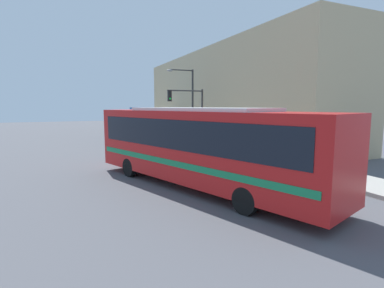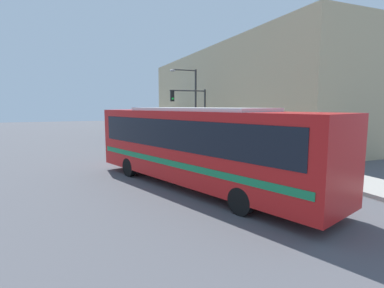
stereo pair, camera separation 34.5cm
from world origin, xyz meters
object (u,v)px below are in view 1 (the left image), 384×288
traffic_light_pole (190,106)px  street_lamp (189,98)px  parking_meter (214,135)px  pedestrian_near_corner (192,131)px  fire_hydrant (252,150)px  city_bus (199,142)px  delivery_truck (143,121)px

traffic_light_pole → street_lamp: 2.59m
parking_meter → pedestrian_near_corner: pedestrian_near_corner is taller
fire_hydrant → pedestrian_near_corner: (0.49, 10.75, 0.42)m
fire_hydrant → city_bus: bearing=-141.8°
street_lamp → pedestrian_near_corner: street_lamp is taller
traffic_light_pole → street_lamp: size_ratio=0.71×
traffic_light_pole → parking_meter: traffic_light_pole is taller
delivery_truck → fire_hydrant: delivery_truck is taller
fire_hydrant → parking_meter: size_ratio=0.60×
city_bus → street_lamp: bearing=49.5°
city_bus → delivery_truck: (3.32, 22.29, -0.17)m
fire_hydrant → traffic_light_pole: size_ratio=0.17×
traffic_light_pole → parking_meter: 3.63m
delivery_truck → pedestrian_near_corner: 7.56m
fire_hydrant → street_lamp: street_lamp is taller
pedestrian_near_corner → delivery_truck: bearing=114.9°
city_bus → street_lamp: street_lamp is taller
delivery_truck → pedestrian_near_corner: delivery_truck is taller
street_lamp → fire_hydrant: bearing=-89.3°
pedestrian_near_corner → street_lamp: bearing=-135.2°
delivery_truck → traffic_light_pole: 10.01m
delivery_truck → traffic_light_pole: size_ratio=1.45×
delivery_truck → parking_meter: delivery_truck is taller
city_bus → traffic_light_pole: bearing=49.6°
city_bus → pedestrian_near_corner: city_bus is taller
delivery_truck → pedestrian_near_corner: bearing=-65.1°
traffic_light_pole → fire_hydrant: bearing=-82.4°
traffic_light_pole → parking_meter: (1.05, -2.57, -2.33)m
delivery_truck → fire_hydrant: 17.82m
parking_meter → street_lamp: bearing=91.4°
traffic_light_pole → parking_meter: size_ratio=3.45×
delivery_truck → fire_hydrant: (2.68, -17.58, -1.18)m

